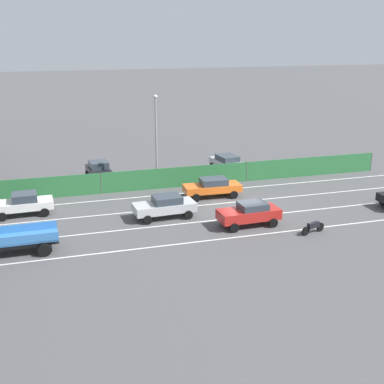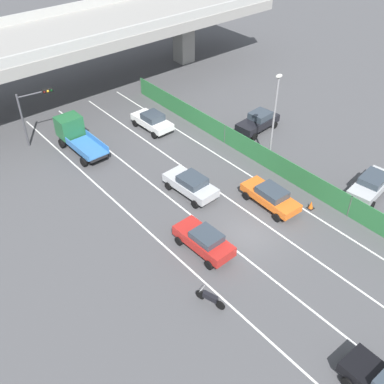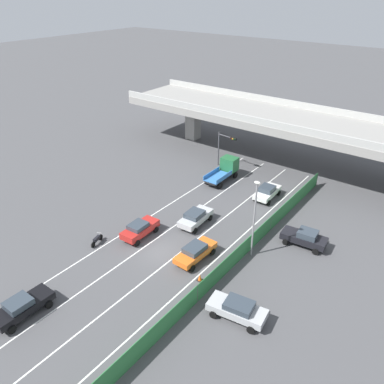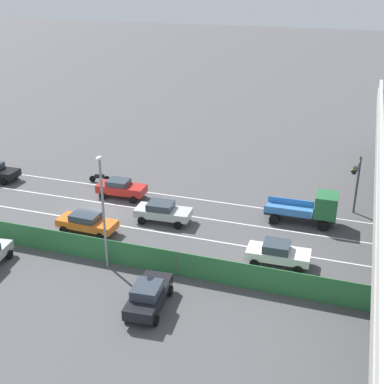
{
  "view_description": "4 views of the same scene",
  "coord_description": "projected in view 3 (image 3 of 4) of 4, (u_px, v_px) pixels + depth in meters",
  "views": [
    {
      "loc": [
        -33.53,
        13.87,
        12.76
      ],
      "look_at": [
        -1.48,
        4.38,
        2.19
      ],
      "focal_mm": 47.49,
      "sensor_mm": 36.0,
      "label": 1
    },
    {
      "loc": [
        -17.44,
        -15.02,
        21.31
      ],
      "look_at": [
        -1.06,
        4.69,
        1.4
      ],
      "focal_mm": 42.67,
      "sensor_mm": 36.0,
      "label": 2
    },
    {
      "loc": [
        20.6,
        -22.13,
        22.95
      ],
      "look_at": [
        -2.49,
        8.56,
        2.04
      ],
      "focal_mm": 36.26,
      "sensor_mm": 36.0,
      "label": 3
    },
    {
      "loc": [
        33.51,
        19.82,
        18.46
      ],
      "look_at": [
        -1.15,
        8.08,
        2.41
      ],
      "focal_mm": 47.75,
      "sensor_mm": 36.0,
      "label": 4
    }
  ],
  "objects": [
    {
      "name": "lane_line_mid_right",
      "position": [
        194.0,
        242.0,
        38.8
      ],
      "size": [
        0.14,
        42.57,
        0.01
      ],
      "primitive_type": "cube",
      "color": "silver",
      "rests_on": "ground"
    },
    {
      "name": "traffic_cone",
      "position": [
        200.0,
        278.0,
        33.68
      ],
      "size": [
        0.47,
        0.47,
        0.64
      ],
      "color": "orange",
      "rests_on": "ground"
    },
    {
      "name": "street_lamp",
      "position": [
        255.0,
        213.0,
        34.7
      ],
      "size": [
        0.6,
        0.36,
        7.88
      ],
      "color": "gray",
      "rests_on": "ground"
    },
    {
      "name": "car_sedan_white",
      "position": [
        267.0,
        192.0,
        46.22
      ],
      "size": [
        2.13,
        4.31,
        1.63
      ],
      "color": "white",
      "rests_on": "ground"
    },
    {
      "name": "car_taxi_orange",
      "position": [
        195.0,
        252.0,
        35.99
      ],
      "size": [
        2.07,
        4.64,
        1.55
      ],
      "color": "orange",
      "rests_on": "ground"
    },
    {
      "name": "parked_wagon_silver",
      "position": [
        237.0,
        309.0,
        29.65
      ],
      "size": [
        4.74,
        2.53,
        1.59
      ],
      "color": "#B2B5B7",
      "rests_on": "ground"
    },
    {
      "name": "lane_line_left_edge",
      "position": [
        144.0,
        220.0,
        42.34
      ],
      "size": [
        0.14,
        42.57,
        0.01
      ],
      "primitive_type": "cube",
      "color": "silver",
      "rests_on": "ground"
    },
    {
      "name": "lane_line_mid_left",
      "position": [
        168.0,
        230.0,
        40.57
      ],
      "size": [
        0.14,
        42.57,
        0.01
      ],
      "primitive_type": "cube",
      "color": "silver",
      "rests_on": "ground"
    },
    {
      "name": "ground_plane",
      "position": [
        159.0,
        252.0,
        37.38
      ],
      "size": [
        300.0,
        300.0,
        0.0
      ],
      "primitive_type": "plane",
      "color": "#4C4C4F"
    },
    {
      "name": "flatbed_truck_blue",
      "position": [
        226.0,
        169.0,
        50.79
      ],
      "size": [
        2.33,
        5.53,
        2.62
      ],
      "color": "black",
      "rests_on": "ground"
    },
    {
      "name": "car_sedan_black",
      "position": [
        22.0,
        306.0,
        29.89
      ],
      "size": [
        2.05,
        4.67,
        1.64
      ],
      "color": "black",
      "rests_on": "ground"
    },
    {
      "name": "green_fence",
      "position": [
        239.0,
        254.0,
        35.64
      ],
      "size": [
        0.1,
        38.67,
        1.77
      ],
      "color": "#2D753D",
      "rests_on": "ground"
    },
    {
      "name": "car_sedan_silver",
      "position": [
        195.0,
        217.0,
        41.2
      ],
      "size": [
        2.24,
        4.49,
        1.61
      ],
      "color": "#B7BABC",
      "rests_on": "ground"
    },
    {
      "name": "elevated_overpass",
      "position": [
        285.0,
        122.0,
        53.16
      ],
      "size": [
        49.53,
        10.67,
        7.6
      ],
      "color": "gray",
      "rests_on": "ground"
    },
    {
      "name": "parked_sedan_dark",
      "position": [
        305.0,
        237.0,
        37.88
      ],
      "size": [
        4.5,
        2.3,
        1.74
      ],
      "color": "black",
      "rests_on": "ground"
    },
    {
      "name": "car_sedan_red",
      "position": [
        140.0,
        229.0,
        39.24
      ],
      "size": [
        2.08,
        4.31,
        1.63
      ],
      "color": "red",
      "rests_on": "ground"
    },
    {
      "name": "traffic_light",
      "position": [
        225.0,
        144.0,
        52.79
      ],
      "size": [
        3.09,
        0.71,
        4.9
      ],
      "color": "#47474C",
      "rests_on": "ground"
    },
    {
      "name": "motorcycle",
      "position": [
        97.0,
        240.0,
        38.34
      ],
      "size": [
        0.78,
        1.9,
        0.93
      ],
      "color": "black",
      "rests_on": "ground"
    },
    {
      "name": "lane_line_right_edge",
      "position": [
        222.0,
        254.0,
        37.02
      ],
      "size": [
        0.14,
        42.57,
        0.01
      ],
      "primitive_type": "cube",
      "color": "silver",
      "rests_on": "ground"
    }
  ]
}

